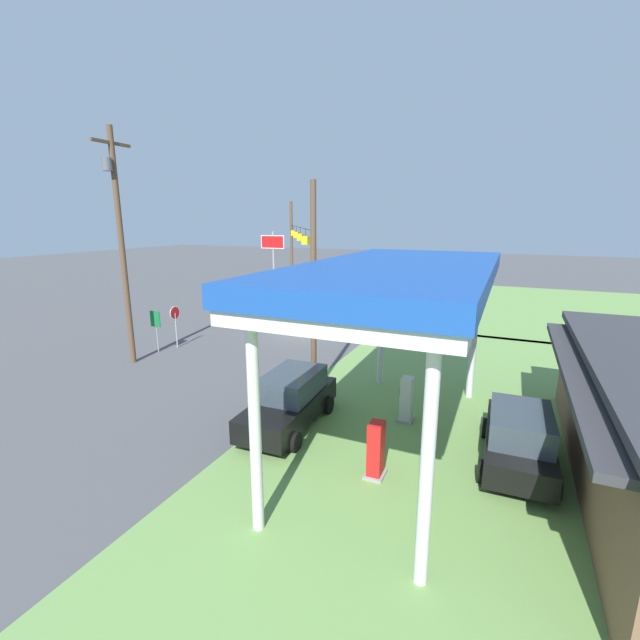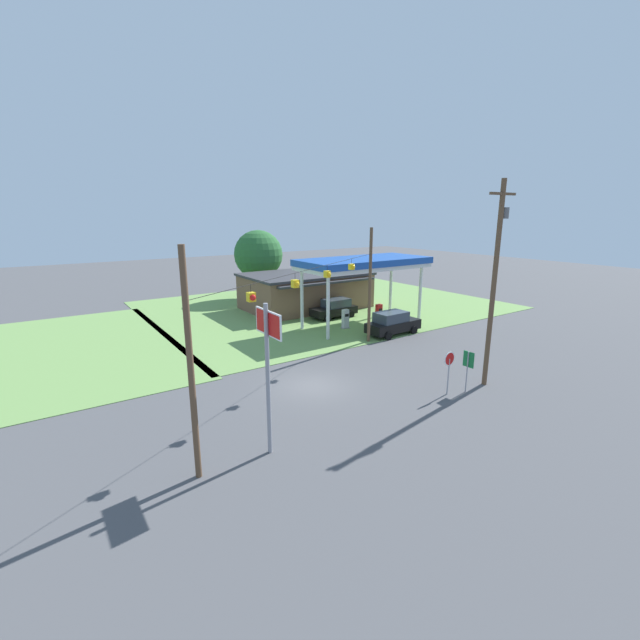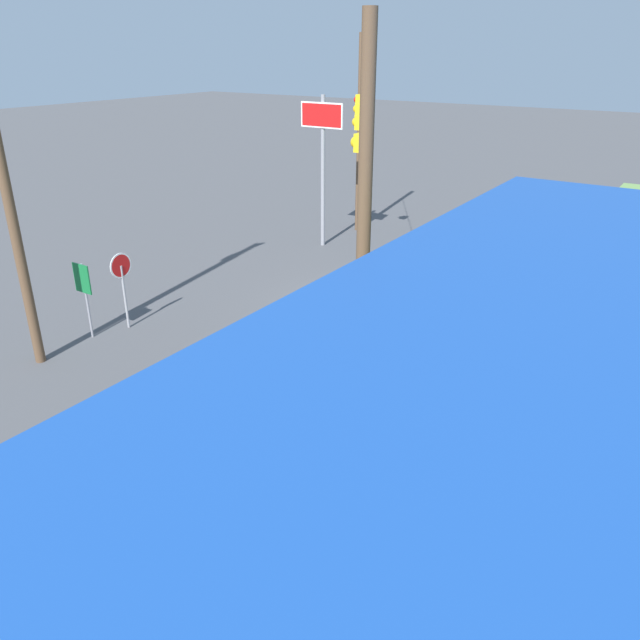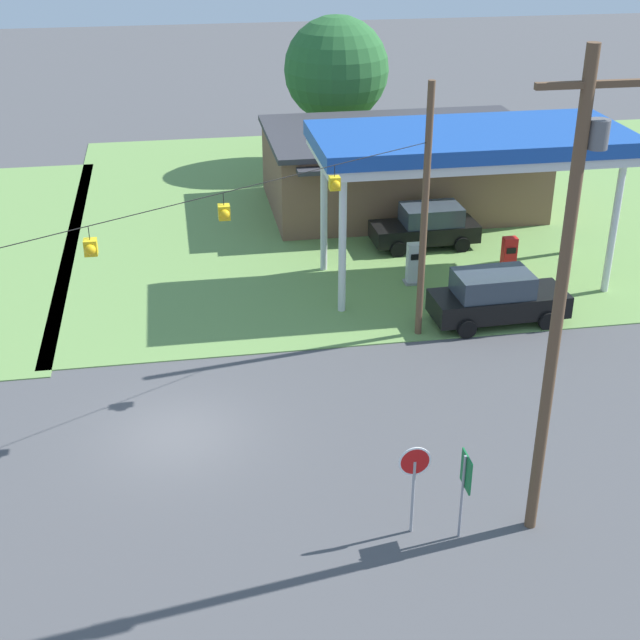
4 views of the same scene
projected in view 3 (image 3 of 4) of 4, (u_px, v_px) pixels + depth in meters
ground_plane at (357, 306)px, 21.76m from camera, size 160.00×160.00×0.00m
gas_station_canopy at (591, 356)px, 6.12m from camera, size 11.84×5.31×6.08m
fuel_pump_near at (564, 583)px, 9.53m from camera, size 0.71×0.56×1.71m
car_at_pumps_front at (285, 556)px, 9.80m from camera, size 4.96×2.24×1.97m
stop_sign_roadside at (122, 274)px, 19.41m from camera, size 0.80×0.08×2.50m
stop_sign_overhead at (322, 142)px, 26.56m from camera, size 0.22×2.07×6.49m
route_sign at (84, 286)px, 18.78m from camera, size 0.10×0.70×2.40m
signal_span_gantry at (360, 166)px, 19.81m from camera, size 17.36×10.24×8.88m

